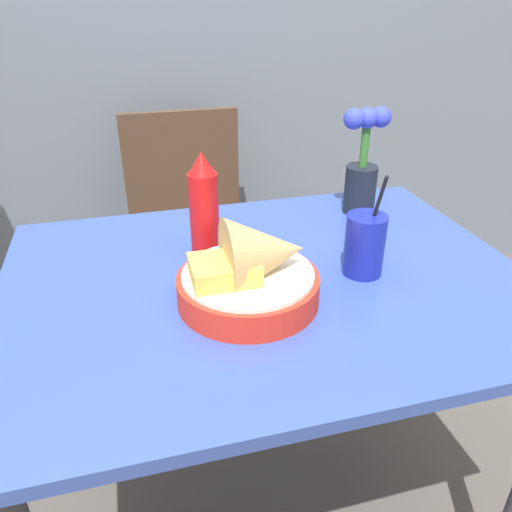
{
  "coord_description": "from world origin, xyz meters",
  "views": [
    {
      "loc": [
        -0.24,
        -0.8,
        1.23
      ],
      "look_at": [
        -0.03,
        -0.02,
        0.79
      ],
      "focal_mm": 35.0,
      "sensor_mm": 36.0,
      "label": 1
    }
  ],
  "objects_px": {
    "food_basket": "(253,273)",
    "ketchup_bottle": "(204,206)",
    "chair_far_window": "(189,217)",
    "drink_cup": "(364,247)",
    "flower_vase": "(363,166)"
  },
  "relations": [
    {
      "from": "food_basket",
      "to": "flower_vase",
      "type": "relative_size",
      "value": 0.98
    },
    {
      "from": "chair_far_window",
      "to": "food_basket",
      "type": "xyz_separation_m",
      "value": [
        0.0,
        -0.87,
        0.27
      ]
    },
    {
      "from": "chair_far_window",
      "to": "flower_vase",
      "type": "height_order",
      "value": "flower_vase"
    },
    {
      "from": "food_basket",
      "to": "drink_cup",
      "type": "xyz_separation_m",
      "value": [
        0.23,
        0.04,
        0.0
      ]
    },
    {
      "from": "ketchup_bottle",
      "to": "drink_cup",
      "type": "distance_m",
      "value": 0.33
    },
    {
      "from": "food_basket",
      "to": "ketchup_bottle",
      "type": "distance_m",
      "value": 0.21
    },
    {
      "from": "chair_far_window",
      "to": "food_basket",
      "type": "height_order",
      "value": "food_basket"
    },
    {
      "from": "ketchup_bottle",
      "to": "drink_cup",
      "type": "height_order",
      "value": "ketchup_bottle"
    },
    {
      "from": "chair_far_window",
      "to": "ketchup_bottle",
      "type": "relative_size",
      "value": 3.96
    },
    {
      "from": "drink_cup",
      "to": "ketchup_bottle",
      "type": "bearing_deg",
      "value": 149.91
    },
    {
      "from": "chair_far_window",
      "to": "drink_cup",
      "type": "distance_m",
      "value": 0.91
    },
    {
      "from": "chair_far_window",
      "to": "drink_cup",
      "type": "height_order",
      "value": "drink_cup"
    },
    {
      "from": "chair_far_window",
      "to": "flower_vase",
      "type": "relative_size",
      "value": 3.38
    },
    {
      "from": "ketchup_bottle",
      "to": "drink_cup",
      "type": "bearing_deg",
      "value": -30.09
    },
    {
      "from": "chair_far_window",
      "to": "food_basket",
      "type": "distance_m",
      "value": 0.92
    }
  ]
}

